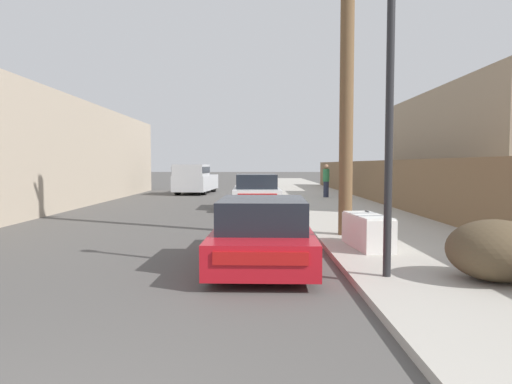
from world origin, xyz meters
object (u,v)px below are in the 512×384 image
object	(u,v)px
brush_pile	(495,250)
parked_sports_car_red	(262,233)
discarded_fridge	(366,231)
utility_pole	(346,36)
pedestrian	(325,180)
pickup_truck	(194,179)
street_lamp	(388,96)
car_parked_mid	(255,193)

from	to	relation	value
brush_pile	parked_sports_car_red	bearing A→B (deg)	153.07
discarded_fridge	brush_pile	xyz separation A→B (m)	(1.23, -2.72, 0.11)
utility_pole	pedestrian	bearing A→B (deg)	83.33
parked_sports_car_red	brush_pile	world-z (taller)	parked_sports_car_red
discarded_fridge	pedestrian	world-z (taller)	pedestrian
discarded_fridge	parked_sports_car_red	xyz separation A→B (m)	(-2.18, -0.98, 0.10)
utility_pole	parked_sports_car_red	bearing A→B (deg)	-127.26
pickup_truck	utility_pole	xyz separation A→B (m)	(6.01, -17.47, 3.98)
discarded_fridge	street_lamp	size ratio (longest dim) A/B	0.36
parked_sports_car_red	street_lamp	distance (m)	3.31
parked_sports_car_red	pickup_truck	xyz separation A→B (m)	(-3.95, 20.17, 0.36)
car_parked_mid	street_lamp	bearing A→B (deg)	-81.65
parked_sports_car_red	car_parked_mid	world-z (taller)	car_parked_mid
parked_sports_car_red	street_lamp	world-z (taller)	street_lamp
brush_pile	pedestrian	bearing A→B (deg)	89.54
utility_pole	street_lamp	size ratio (longest dim) A/B	1.98
pedestrian	car_parked_mid	bearing A→B (deg)	-126.02
parked_sports_car_red	utility_pole	xyz separation A→B (m)	(2.06, 2.70, 4.34)
discarded_fridge	parked_sports_car_red	bearing A→B (deg)	-161.30
parked_sports_car_red	brush_pile	xyz separation A→B (m)	(3.41, -1.73, 0.01)
parked_sports_car_red	pedestrian	xyz separation A→B (m)	(3.55, 15.46, 0.45)
discarded_fridge	utility_pole	distance (m)	4.76
pedestrian	discarded_fridge	bearing A→B (deg)	-95.40
pickup_truck	discarded_fridge	bearing A→B (deg)	112.50
parked_sports_car_red	pedestrian	bearing A→B (deg)	78.77
street_lamp	pedestrian	distance (m)	17.10
brush_pile	pedestrian	distance (m)	17.19
brush_pile	pedestrian	xyz separation A→B (m)	(0.14, 17.19, 0.43)
utility_pole	brush_pile	bearing A→B (deg)	-73.02
pickup_truck	utility_pole	distance (m)	18.90
utility_pole	street_lamp	bearing A→B (deg)	-92.38
discarded_fridge	street_lamp	xyz separation A→B (m)	(-0.30, -2.45, 2.40)
utility_pole	pedestrian	world-z (taller)	utility_pole
pickup_truck	pedestrian	world-z (taller)	pedestrian
car_parked_mid	parked_sports_car_red	bearing A→B (deg)	-90.56
pickup_truck	street_lamp	distance (m)	22.50
brush_pile	pedestrian	size ratio (longest dim) A/B	0.82
car_parked_mid	discarded_fridge	bearing A→B (deg)	-77.52
parked_sports_car_red	pickup_truck	distance (m)	20.56
car_parked_mid	brush_pile	distance (m)	12.65
car_parked_mid	pickup_truck	distance (m)	10.49
pedestrian	parked_sports_car_red	bearing A→B (deg)	-102.93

